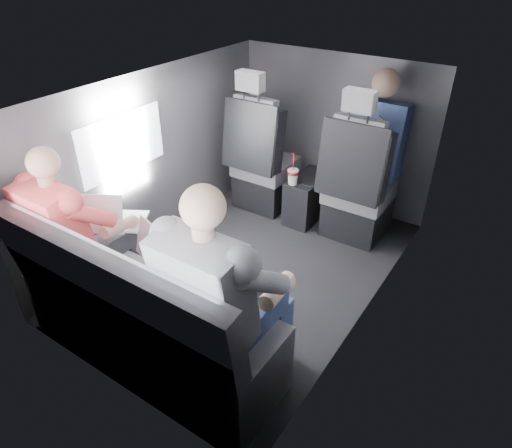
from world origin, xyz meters
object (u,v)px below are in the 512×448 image
Objects in this scene: center_console at (308,198)px; passenger_rear_left at (79,233)px; laptop_white at (110,218)px; passenger_front_right at (377,141)px; laptop_black at (241,278)px; rear_bench at (145,320)px; passenger_rear_right at (223,296)px; front_seat_left at (262,166)px; front_seat_right at (357,193)px; laptop_silver at (165,249)px; soda_cup at (293,176)px.

passenger_rear_left is (-0.59, -1.85, 0.42)m from center_console.
passenger_front_right reaches higher than laptop_white.
rear_bench is at bearing -149.72° from laptop_black.
passenger_rear_left is at bearing 179.93° from passenger_rear_right.
rear_bench is 2.26m from passenger_front_right.
front_seat_left is at bearing 86.42° from laptop_white.
front_seat_right is at bearing -94.69° from passenger_front_right.
laptop_silver is (-0.48, -1.65, 0.23)m from front_seat_right.
laptop_white is 1.07× the size of laptop_black.
center_console is at bearing -155.17° from passenger_front_right.
laptop_black is at bearing -70.36° from soda_cup.
rear_bench is at bearing -103.31° from front_seat_right.
front_seat_left is 0.49m from center_console.
laptop_white is (-1.00, -1.60, 0.23)m from front_seat_right.
front_seat_right is at bearing 91.55° from passenger_rear_right.
laptop_silver is at bearing -91.04° from center_console.
center_console is at bearing 72.26° from passenger_rear_left.
passenger_rear_right is at bearing -81.94° from laptop_black.
rear_bench reaches higher than center_console.
front_seat_left is at bearing -174.93° from center_console.
front_seat_right is (0.90, 0.00, 0.00)m from front_seat_left.
rear_bench is (0.45, -1.90, -0.09)m from front_seat_left.
front_seat_right is 1.41× the size of passenger_front_right.
rear_bench is at bearing -102.31° from passenger_front_right.
passenger_front_right is at bearing 90.77° from passenger_rear_right.
passenger_rear_right is at bearing -16.41° from laptop_silver.
soda_cup is at bearing -106.43° from center_console.
rear_bench reaches higher than laptop_white.
laptop_black is 0.49× the size of passenger_front_right.
center_console is 1.21× the size of laptop_silver.
laptop_white is 0.21m from passenger_rear_left.
passenger_front_right is at bearing 75.27° from laptop_silver.
front_seat_right is 2.64× the size of center_console.
front_seat_right is 0.79× the size of rear_bench.
passenger_rear_right reaches higher than front_seat_left.
front_seat_left reaches higher than laptop_black.
laptop_silver is at bearing -5.59° from laptop_white.
front_seat_right is at bearing 60.05° from passenger_rear_left.
front_seat_left is 1.02m from passenger_front_right.
front_seat_right is 0.44m from passenger_front_right.
rear_bench is at bearing -9.17° from passenger_rear_left.
passenger_rear_right is at bearing -88.45° from front_seat_right.
passenger_rear_left is at bearing -107.74° from center_console.
laptop_black is (0.53, -1.48, 0.16)m from soda_cup.
passenger_front_right is at bearing 37.52° from soda_cup.
soda_cup is 0.22× the size of passenger_rear_right.
center_console is 1.94m from rear_bench.
passenger_front_right is at bearing 24.83° from center_console.
rear_bench is (-0.00, -1.94, 0.11)m from center_console.
front_seat_right is 1.64m from laptop_black.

